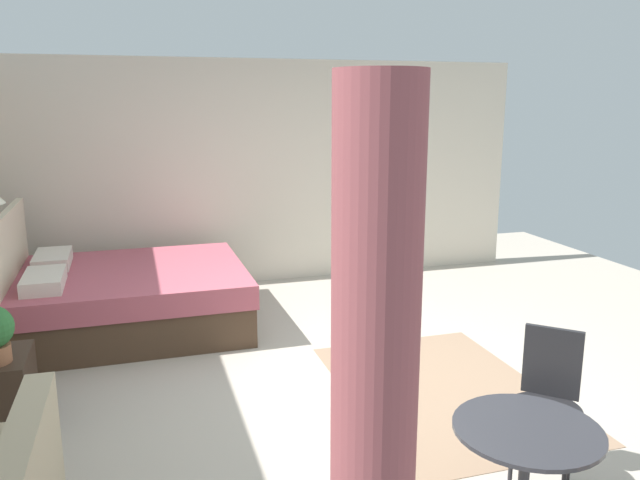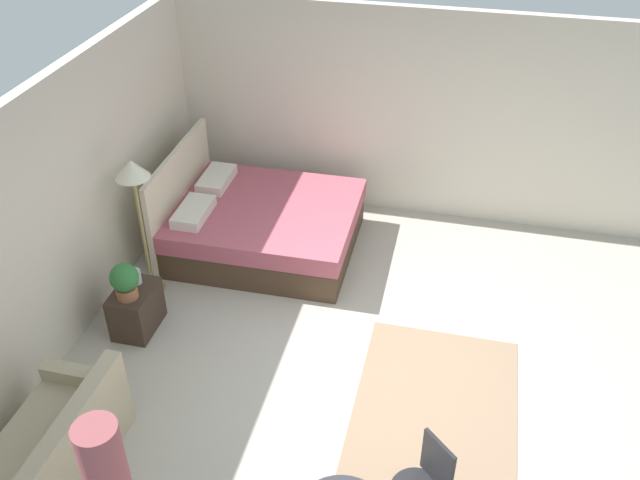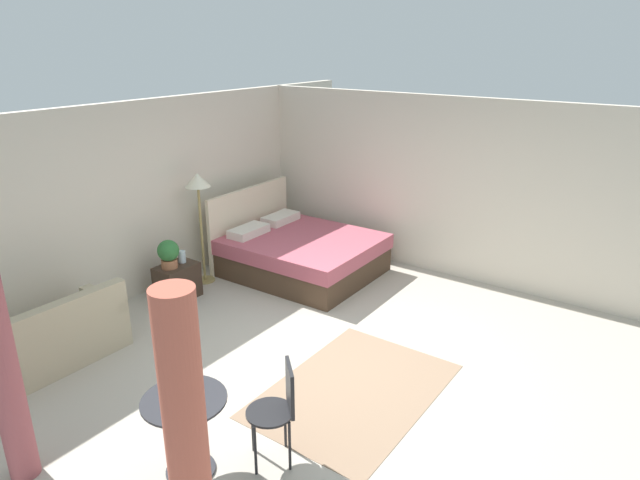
% 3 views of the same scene
% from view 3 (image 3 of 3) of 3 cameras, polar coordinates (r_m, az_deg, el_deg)
% --- Properties ---
extents(ground_plane, '(9.07, 9.11, 0.02)m').
position_cam_3_polar(ground_plane, '(6.22, 0.44, -12.19)').
color(ground_plane, '#B2A899').
extents(wall_back, '(9.07, 0.12, 2.57)m').
position_cam_3_polar(wall_back, '(7.71, -18.55, 3.79)').
color(wall_back, beige).
rests_on(wall_back, ground).
extents(wall_right, '(0.12, 6.11, 2.57)m').
position_cam_3_polar(wall_right, '(8.20, 12.75, 5.27)').
color(wall_right, beige).
rests_on(wall_right, ground).
extents(area_rug, '(2.07, 1.44, 0.01)m').
position_cam_3_polar(area_rug, '(5.74, 3.57, -15.12)').
color(area_rug, '#93755B').
rests_on(area_rug, ground).
extents(bed, '(1.79, 2.10, 1.16)m').
position_cam_3_polar(bed, '(8.24, -2.13, -1.29)').
color(bed, '#473323').
rests_on(bed, ground).
extents(couch, '(1.55, 0.76, 0.79)m').
position_cam_3_polar(couch, '(6.64, -25.99, -9.32)').
color(couch, tan).
rests_on(couch, ground).
extents(nightstand, '(0.54, 0.37, 0.48)m').
position_cam_3_polar(nightstand, '(7.68, -14.43, -4.18)').
color(nightstand, '#38281E').
rests_on(nightstand, ground).
extents(potted_plant, '(0.28, 0.28, 0.38)m').
position_cam_3_polar(potted_plant, '(7.45, -15.30, -1.31)').
color(potted_plant, '#935B3D').
rests_on(potted_plant, nightstand).
extents(vase, '(0.10, 0.10, 0.16)m').
position_cam_3_polar(vase, '(7.63, -13.99, -1.68)').
color(vase, silver).
rests_on(vase, nightstand).
extents(floor_lamp, '(0.35, 0.35, 1.59)m').
position_cam_3_polar(floor_lamp, '(7.79, -12.39, 5.01)').
color(floor_lamp, '#99844C').
rests_on(floor_lamp, ground).
extents(balcony_table, '(0.66, 0.66, 0.69)m').
position_cam_3_polar(balcony_table, '(4.69, -13.58, -17.64)').
color(balcony_table, '#2D2D33').
rests_on(balcony_table, ground).
extents(cafe_chair_near_window, '(0.55, 0.55, 0.88)m').
position_cam_3_polar(cafe_chair_near_window, '(4.66, -4.18, -16.45)').
color(cafe_chair_near_window, black).
rests_on(cafe_chair_near_window, ground).
extents(curtain_left, '(0.23, 0.23, 2.19)m').
position_cam_3_polar(curtain_left, '(3.32, -13.21, -22.27)').
color(curtain_left, '#C15B47').
rests_on(curtain_left, ground).
extents(curtain_right, '(0.23, 0.23, 2.19)m').
position_cam_3_polar(curtain_right, '(4.82, -30.04, -10.21)').
color(curtain_right, '#994C51').
rests_on(curtain_right, ground).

